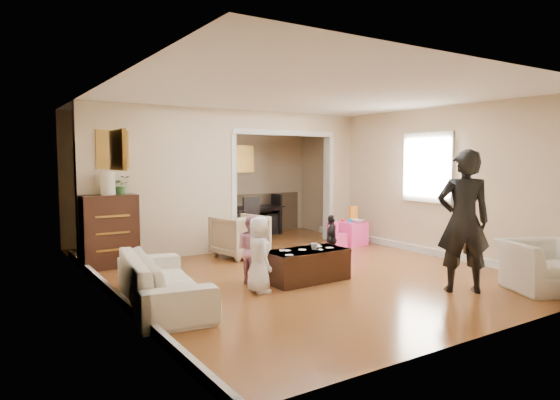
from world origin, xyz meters
TOP-DOWN VIEW (x-y plane):
  - floor at (0.00, 0.00)m, footprint 7.00×7.00m
  - partition_left at (-1.38, 1.80)m, footprint 2.75×0.18m
  - partition_right at (2.48, 1.80)m, footprint 0.55×0.18m
  - partition_header at (1.10, 1.80)m, footprint 2.22×0.18m
  - window_pane at (2.73, -0.40)m, footprint 0.03×0.95m
  - framed_art_partition at (-2.20, 1.70)m, footprint 0.45×0.03m
  - framed_art_sofa_wall at (-2.71, -0.60)m, footprint 0.03×0.55m
  - framed_art_alcove at (1.10, 3.44)m, footprint 0.45×0.03m
  - sofa at (-2.30, -0.85)m, footprint 1.07×2.11m
  - armchair_back at (-0.22, 1.16)m, footprint 0.93×0.94m
  - armchair_front at (2.09, -2.92)m, footprint 1.25×1.19m
  - dresser at (-2.32, 1.54)m, footprint 0.83×0.47m
  - table_lamp at (-2.32, 1.54)m, footprint 0.22×0.22m
  - potted_plant at (-2.12, 1.54)m, footprint 0.26×0.23m
  - coffee_table at (-0.23, -0.84)m, footprint 1.18×0.63m
  - coffee_cup at (-0.13, -0.89)m, footprint 0.10×0.10m
  - play_table at (2.19, 0.99)m, footprint 0.52×0.52m
  - cereal_box at (2.31, 1.09)m, footprint 0.20×0.09m
  - cyan_cup at (2.09, 0.94)m, footprint 0.08×0.08m
  - toy_block at (2.07, 1.11)m, footprint 0.10×0.09m
  - play_bowl at (2.24, 0.87)m, footprint 0.25×0.25m
  - dining_table at (0.88, 3.16)m, footprint 1.97×1.32m
  - adult_person at (1.12, -2.37)m, footprint 0.79×0.75m
  - child_kneel_a at (-1.08, -0.99)m, footprint 0.37×0.51m
  - child_kneel_b at (-0.93, -0.54)m, footprint 0.50×0.56m
  - child_toddler at (0.82, -0.09)m, footprint 0.47×0.45m
  - craft_papers at (-0.22, -0.80)m, footprint 0.90×0.51m

SIDE VIEW (x-z plane):
  - floor at x=0.00m, z-range 0.00..0.00m
  - coffee_table at x=-0.23m, z-range 0.00..0.44m
  - play_table at x=2.19m, z-range 0.00..0.46m
  - sofa at x=-2.30m, z-range 0.00..0.59m
  - armchair_front at x=2.09m, z-range 0.00..0.64m
  - dining_table at x=0.88m, z-range 0.00..0.64m
  - armchair_back at x=-0.22m, z-range 0.00..0.73m
  - child_toddler at x=0.82m, z-range 0.00..0.79m
  - craft_papers at x=-0.22m, z-range 0.44..0.44m
  - child_kneel_b at x=-0.93m, z-range 0.00..0.94m
  - coffee_cup at x=-0.13m, z-range 0.44..0.53m
  - child_kneel_a at x=-1.08m, z-range 0.00..0.97m
  - toy_block at x=2.07m, z-range 0.46..0.51m
  - play_bowl at x=2.24m, z-range 0.46..0.52m
  - cyan_cup at x=2.09m, z-range 0.46..0.54m
  - dresser at x=-2.32m, z-range 0.00..1.14m
  - cereal_box at x=2.31m, z-range 0.46..0.76m
  - adult_person at x=1.12m, z-range 0.00..1.82m
  - potted_plant at x=-2.12m, z-range 1.14..1.44m
  - partition_left at x=-1.38m, z-range 0.00..2.60m
  - partition_right at x=2.48m, z-range 0.00..2.60m
  - table_lamp at x=-2.32m, z-range 1.14..1.50m
  - window_pane at x=2.73m, z-range 1.00..2.10m
  - framed_art_alcove at x=1.10m, z-range 1.42..1.98m
  - framed_art_sofa_wall at x=-2.71m, z-range 1.60..2.00m
  - framed_art_partition at x=-2.20m, z-range 1.58..2.12m
  - partition_header at x=1.10m, z-range 2.25..2.60m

